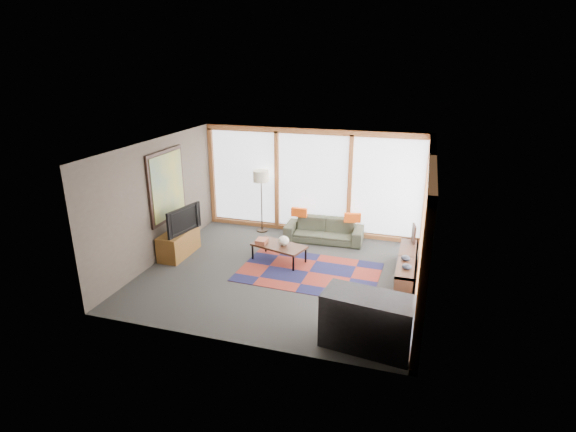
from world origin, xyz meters
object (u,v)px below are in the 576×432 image
(coffee_table, at_px, (279,253))
(bookshelf, at_px, (407,268))
(television, at_px, (181,219))
(floor_lamp, at_px, (262,201))
(bar_counter, at_px, (368,322))
(tv_console, at_px, (179,243))
(sofa, at_px, (324,230))

(coffee_table, height_order, bookshelf, bookshelf)
(television, bearing_deg, floor_lamp, -18.70)
(bookshelf, distance_m, bar_counter, 2.50)
(bookshelf, height_order, tv_console, tv_console)
(sofa, distance_m, floor_lamp, 1.73)
(sofa, xyz_separation_m, floor_lamp, (-1.65, 0.17, 0.52))
(floor_lamp, height_order, television, floor_lamp)
(sofa, relative_size, bar_counter, 1.36)
(floor_lamp, relative_size, bookshelf, 0.80)
(bar_counter, bearing_deg, bookshelf, 87.49)
(sofa, relative_size, tv_console, 1.65)
(bookshelf, relative_size, television, 1.94)
(sofa, bearing_deg, bookshelf, -38.91)
(television, bearing_deg, bar_counter, -104.34)
(floor_lamp, xyz_separation_m, tv_console, (-1.25, -1.93, -0.51))
(bar_counter, bearing_deg, floor_lamp, 135.72)
(coffee_table, xyz_separation_m, bar_counter, (2.23, -2.51, 0.24))
(coffee_table, height_order, tv_console, tv_console)
(coffee_table, bearing_deg, sofa, 64.83)
(sofa, bearing_deg, bar_counter, -70.78)
(sofa, distance_m, coffee_table, 1.58)
(bookshelf, xyz_separation_m, bar_counter, (-0.45, -2.45, 0.18))
(bar_counter, bearing_deg, sofa, 119.35)
(television, distance_m, bar_counter, 4.89)
(bookshelf, height_order, bar_counter, bar_counter)
(floor_lamp, relative_size, television, 1.55)
(sofa, height_order, coffee_table, sofa)
(floor_lamp, bearing_deg, sofa, -5.97)
(television, bearing_deg, sofa, -45.66)
(coffee_table, height_order, television, television)
(floor_lamp, bearing_deg, bar_counter, -52.09)
(floor_lamp, distance_m, tv_console, 2.36)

